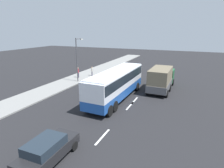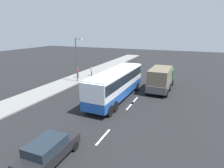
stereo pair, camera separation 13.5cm
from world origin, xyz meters
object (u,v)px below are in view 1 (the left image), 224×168
Objects in this scene: car_yellow_taxi at (112,76)px; pedestrian_near_curb at (92,71)px; coach_bus at (117,82)px; street_lamp at (77,57)px; car_black_sedan at (48,150)px; pedestrian_at_crossing at (78,72)px; cargo_truck at (161,78)px.

pedestrian_near_curb reaches higher than car_yellow_taxi.
street_lamp is (4.74, 8.39, 1.83)m from coach_bus.
coach_bus reaches higher than pedestrian_near_curb.
car_yellow_taxi is (19.40, 4.13, -0.07)m from car_black_sedan.
car_black_sedan is 22.23m from pedestrian_near_curb.
street_lamp is at bearing -154.67° from pedestrian_at_crossing.
pedestrian_near_curb is 0.24× the size of street_lamp.
coach_bus is at bearing -148.49° from car_yellow_taxi.
car_yellow_taxi is 3.02× the size of pedestrian_near_curb.
car_yellow_taxi is 5.91m from pedestrian_at_crossing.
street_lamp is (-0.87, 12.59, 2.31)m from cargo_truck.
car_yellow_taxi is (1.89, 8.04, -0.90)m from cargo_truck.
cargo_truck is 17.96m from car_black_sedan.
coach_bus is 7.35× the size of pedestrian_near_curb.
street_lamp reaches higher than car_yellow_taxi.
street_lamp is at bearing 125.55° from car_yellow_taxi.
pedestrian_at_crossing is at bearing 34.83° from street_lamp.
cargo_truck is 4.41× the size of pedestrian_at_crossing.
car_yellow_taxi is at bearing -58.81° from street_lamp.
car_yellow_taxi is at bearing -35.20° from pedestrian_near_curb.
car_black_sedan is (-17.51, 3.92, -0.84)m from cargo_truck.
pedestrian_at_crossing is at bearing 27.37° from car_black_sedan.
pedestrian_near_curb is 4.90m from street_lamp.
cargo_truck is at bearing -13.54° from car_black_sedan.
pedestrian_at_crossing reaches higher than car_yellow_taxi.
coach_bus reaches higher than car_yellow_taxi.
coach_bus is at bearing 143.84° from cargo_truck.
car_black_sedan is (-11.90, -0.28, -1.32)m from coach_bus.
pedestrian_near_curb is at bearing 44.46° from coach_bus.
pedestrian_near_curb is at bearing -3.26° from street_lamp.
cargo_truck reaches higher than pedestrian_near_curb.
street_lamp reaches higher than cargo_truck.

